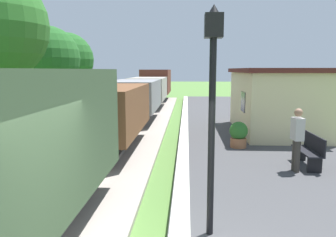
{
  "coord_description": "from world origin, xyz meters",
  "views": [
    {
      "loc": [
        0.5,
        -3.83,
        2.97
      ],
      "look_at": [
        -0.17,
        7.96,
        1.21
      ],
      "focal_mm": 35.12,
      "sensor_mm": 36.0,
      "label": 1
    }
  ],
  "objects": [
    {
      "name": "lamp_post_near",
      "position": [
        0.9,
        1.36,
        2.8
      ],
      "size": [
        0.28,
        0.28,
        3.7
      ],
      "color": "black",
      "rests_on": "platform_slab"
    },
    {
      "name": "tree_field_distant",
      "position": [
        -9.85,
        24.29,
        3.83
      ],
      "size": [
        4.59,
        4.59,
        6.13
      ],
      "color": "#4C3823",
      "rests_on": "ground"
    },
    {
      "name": "tree_field_left",
      "position": [
        -7.78,
        15.57,
        3.64
      ],
      "size": [
        3.79,
        3.79,
        5.54
      ],
      "color": "#4C3823",
      "rests_on": "ground"
    },
    {
      "name": "potted_planter",
      "position": [
        2.33,
        7.63,
        0.72
      ],
      "size": [
        0.64,
        0.64,
        0.92
      ],
      "color": "#9E6642",
      "rests_on": "platform_slab"
    },
    {
      "name": "bench_down_platform",
      "position": [
        3.98,
        14.87,
        0.72
      ],
      "size": [
        0.42,
        1.5,
        0.91
      ],
      "color": "black",
      "rests_on": "platform_slab"
    },
    {
      "name": "person_waiting",
      "position": [
        3.45,
        4.93,
        1.18
      ],
      "size": [
        0.27,
        0.4,
        1.71
      ],
      "rotation": [
        0.0,
        0.0,
        3.22
      ],
      "color": "#38332D",
      "rests_on": "platform_slab"
    },
    {
      "name": "bench_near_hut",
      "position": [
        3.98,
        5.41,
        0.72
      ],
      "size": [
        0.42,
        1.5,
        0.91
      ],
      "color": "black",
      "rests_on": "platform_slab"
    },
    {
      "name": "freight_train",
      "position": [
        -2.4,
        14.3,
        1.53
      ],
      "size": [
        2.5,
        32.6,
        2.72
      ],
      "color": "#384C33",
      "rests_on": "rail_near"
    },
    {
      "name": "station_hut",
      "position": [
        4.4,
        10.71,
        1.65
      ],
      "size": [
        3.5,
        5.8,
        2.78
      ],
      "color": "beige",
      "rests_on": "platform_slab"
    }
  ]
}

